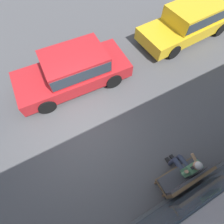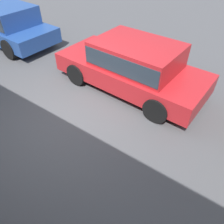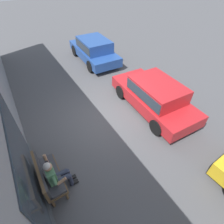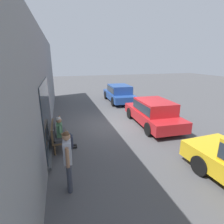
% 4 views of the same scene
% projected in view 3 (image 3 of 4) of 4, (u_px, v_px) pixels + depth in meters
% --- Properties ---
extents(ground_plane, '(60.00, 60.00, 0.00)m').
position_uv_depth(ground_plane, '(107.00, 118.00, 7.45)').
color(ground_plane, '#4C4C4F').
extents(bench, '(1.40, 0.55, 1.02)m').
position_uv_depth(bench, '(47.00, 176.00, 4.87)').
color(bench, brown).
rests_on(bench, ground_plane).
extents(person_on_phone, '(0.73, 0.74, 1.36)m').
position_uv_depth(person_on_phone, '(56.00, 175.00, 4.75)').
color(person_on_phone, '#2D3347').
rests_on(person_on_phone, ground_plane).
extents(parked_car_mid, '(4.30, 1.98, 1.39)m').
position_uv_depth(parked_car_mid, '(155.00, 95.00, 7.41)').
color(parked_car_mid, red).
rests_on(parked_car_mid, ground_plane).
extents(parked_car_far, '(4.26, 1.98, 1.42)m').
position_uv_depth(parked_car_far, '(94.00, 49.00, 10.94)').
color(parked_car_far, '#23478E').
rests_on(parked_car_far, ground_plane).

